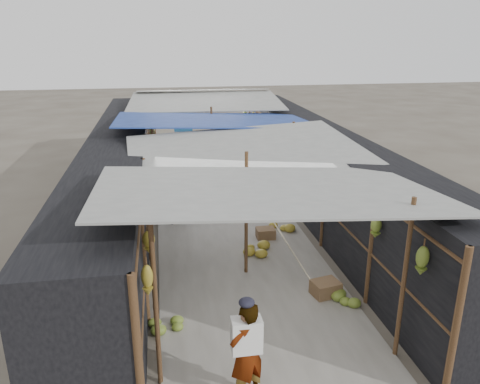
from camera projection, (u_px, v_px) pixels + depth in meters
ground at (283, 368)px, 6.99m from camera, size 80.00×80.00×0.00m
aisle_slab at (223, 213)px, 13.05m from camera, size 3.60×16.00×0.02m
stall_left at (121, 179)px, 12.25m from camera, size 1.40×15.00×2.30m
stall_right at (318, 169)px, 13.13m from camera, size 1.40×15.00×2.30m
crate_near at (266, 233)px, 11.38m from camera, size 0.45×0.36×0.27m
crate_mid at (326, 289)px, 8.88m from camera, size 0.57×0.50×0.30m
crate_back at (192, 196)px, 13.97m from camera, size 0.57×0.53×0.29m
black_basin at (254, 174)px, 16.41m from camera, size 0.64×0.64×0.19m
vendor_elderly at (246, 352)px, 6.18m from camera, size 0.65×0.58×1.49m
shopper_blue at (181, 197)px, 12.17m from camera, size 0.85×0.76×1.42m
vendor_seated at (230, 160)px, 17.05m from camera, size 0.49×0.60×0.81m
market_canopy at (221, 125)px, 12.63m from camera, size 5.62×15.20×2.77m
hanging_bananas at (226, 155)px, 12.58m from camera, size 3.96×13.79×0.87m
floor_bananas at (228, 218)px, 12.32m from camera, size 3.96×10.56×0.31m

